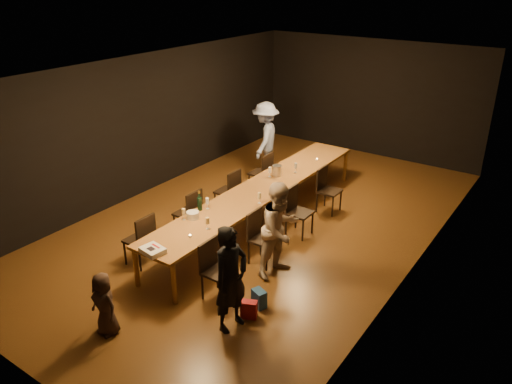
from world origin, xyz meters
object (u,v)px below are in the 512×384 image
Objects in this scene: chair_right_2 at (300,212)px; chair_left_2 at (227,191)px; chair_left_3 at (260,173)px; plate_stack at (193,215)px; ice_bucket at (277,170)px; chair_right_0 at (219,271)px; child at (105,304)px; man_blue at (265,139)px; chair_left_1 at (187,213)px; woman_birthday at (231,279)px; chair_right_1 at (264,239)px; birthday_cake at (153,250)px; champagne_bottle at (200,200)px; chair_left_0 at (139,239)px; chair_right_3 at (329,190)px; table at (262,190)px; woman_tan at (280,229)px.

chair_right_2 is 1.00× the size of chair_left_2.
plate_stack is (0.61, -2.92, 0.35)m from chair_left_3.
chair_left_3 is at bearing 145.62° from ice_bucket.
plate_stack is (-1.09, 0.68, 0.35)m from chair_right_0.
child is (-0.77, -3.90, 0.00)m from chair_right_2.
chair_right_0 is at bearing 6.74° from man_blue.
chair_left_3 is at bearing 0.00° from chair_left_1.
ice_bucket reaches higher than plate_stack.
chair_right_0 is 0.76m from woman_birthday.
chair_right_1 is 1.92m from birthday_cake.
woman_birthday reaches higher than chair_left_2.
chair_left_1 is (-1.70, 1.20, 0.00)m from chair_right_0.
chair_right_1 is 1.74m from woman_birthday.
champagne_bottle reaches higher than chair_left_1.
woman_birthday is (2.26, -0.42, 0.31)m from chair_left_0.
chair_right_3 is 2.57× the size of champagne_bottle.
chair_right_1 is 1.00× the size of child.
chair_right_3 is (0.00, 2.40, 0.00)m from chair_right_1.
champagne_bottle is (0.51, -1.41, 0.47)m from chair_left_2.
plate_stack is (-1.09, -1.72, 0.35)m from chair_right_2.
chair_left_0 is at bearing -25.28° from chair_right_3.
chair_right_2 is 2.42× the size of birthday_cake.
ice_bucket reaches higher than chair_left_2.
chair_right_0 is 1.00× the size of chair_right_2.
woman_birthday reaches higher than chair_right_3.
child is 2.58× the size of champagne_bottle.
table is 6.45× the size of chair_left_3.
plate_stack reaches higher than birthday_cake.
birthday_cake is (0.86, -0.50, 0.32)m from chair_left_0.
chair_left_3 is (0.00, 1.20, 0.00)m from chair_left_2.
chair_left_1 is at bearing -111.88° from ice_bucket.
woman_birthday is at bearing -100.52° from chair_left_0.
chair_right_0 is at bearing -72.97° from ice_bucket.
chair_right_1 and chair_right_3 have the same top height.
woman_birthday reaches higher than birthday_cake.
woman_tan is (0.38, 1.10, 0.34)m from chair_right_0.
ice_bucket is at bearing -124.38° from chair_left_3.
ice_bucket is at bearing 30.82° from woman_birthday.
chair_right_0 and chair_left_0 have the same top height.
birthday_cake is (0.86, -1.70, 0.32)m from chair_left_1.
table is at bearing -19.50° from chair_left_0.
chair_right_3 is at bearing -25.28° from chair_left_0.
table is 1.47m from champagne_bottle.
plate_stack reaches higher than table.
chair_left_0 reaches higher than table.
chair_right_0 and chair_left_1 have the same top height.
chair_left_1 is at bearing 61.96° from woman_birthday.
woman_birthday is (2.26, -1.62, 0.31)m from chair_left_1.
chair_right_0 is at bearing 60.66° from woman_birthday.
champagne_bottle reaches higher than table.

